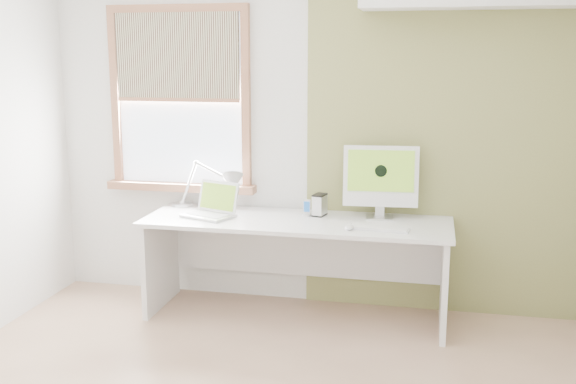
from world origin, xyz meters
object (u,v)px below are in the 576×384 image
(desk, at_px, (298,244))
(laptop, at_px, (212,208))
(desk_lamp, at_px, (223,185))
(external_drive, at_px, (320,205))
(imac, at_px, (381,178))

(desk, relative_size, laptop, 5.19)
(desk, height_order, desk_lamp, desk_lamp)
(desk, height_order, external_drive, external_drive)
(desk, bearing_deg, imac, 13.05)
(desk_lamp, xyz_separation_m, laptop, (-0.02, -0.18, -0.13))
(desk_lamp, relative_size, imac, 1.18)
(desk, height_order, imac, imac)
(external_drive, height_order, imac, imac)
(desk_lamp, height_order, imac, imac)
(desk, xyz_separation_m, laptop, (-0.63, -0.06, 0.26))
(external_drive, bearing_deg, desk, -143.66)
(desk, distance_m, external_drive, 0.33)
(external_drive, bearing_deg, laptop, -167.63)
(desk_lamp, bearing_deg, laptop, -97.13)
(desk_lamp, relative_size, laptop, 1.50)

